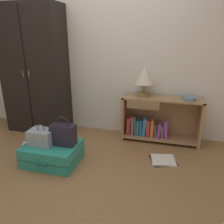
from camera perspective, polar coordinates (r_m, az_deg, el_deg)
name	(u,v)px	position (r m, az deg, el deg)	size (l,w,h in m)	color
ground_plane	(68,181)	(2.55, -11.59, -17.39)	(9.00, 9.00, 0.00)	olive
back_wall	(105,51)	(3.45, -1.88, 15.93)	(6.40, 0.10, 2.60)	silver
wardrobe	(35,71)	(3.68, -19.71, 10.11)	(0.99, 0.47, 1.97)	black
bookshelf	(157,120)	(3.30, 11.72, -2.12)	(1.14, 0.34, 0.68)	#A37A51
table_lamp	(144,76)	(3.16, 8.57, 9.36)	(0.27, 0.27, 0.45)	olive
bowl	(189,98)	(3.17, 19.79, 3.46)	(0.18, 0.18, 0.05)	slate
suitcase_large	(52,153)	(2.85, -15.51, -10.45)	(0.66, 0.53, 0.25)	teal
train_case	(42,137)	(2.79, -18.13, -6.29)	(0.30, 0.23, 0.26)	#8E99A3
handbag	(63,134)	(2.70, -12.80, -5.81)	(0.30, 0.15, 0.37)	#231E2D
bottle	(26,149)	(3.14, -21.87, -9.09)	(0.08, 0.08, 0.19)	white
open_book_on_floor	(163,160)	(2.91, 13.42, -12.29)	(0.39, 0.38, 0.02)	white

